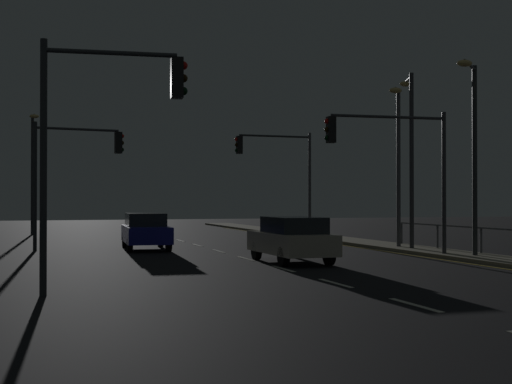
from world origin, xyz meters
The scene contains 14 objects.
ground_plane centered at (0.00, 17.50, 0.00)m, with size 112.00×112.00×0.00m, color black.
sidewalk_right centered at (7.87, 17.50, 0.07)m, with size 2.11×77.00×0.14m, color gray.
lane_markings_center centered at (0.00, 21.00, 0.01)m, with size 0.14×50.00×0.01m.
lane_edge_line centered at (6.57, 22.50, 0.01)m, with size 0.14×53.00×0.01m.
car centered at (1.05, 19.04, 0.82)m, with size 1.86×4.42×1.57m.
car_oncoming centered at (-2.74, 26.98, 0.82)m, with size 2.05×4.49×1.57m.
traffic_light_near_right centered at (5.28, 32.47, 4.18)m, with size 4.40×0.37×5.71m.
traffic_light_mid_left centered at (-5.89, 12.65, 4.02)m, with size 3.32×0.53×5.78m.
traffic_light_overhead_east centered at (5.19, 19.55, 3.93)m, with size 4.82×0.51×5.31m.
traffic_light_far_left centered at (-5.72, 27.60, 3.83)m, with size 3.84×0.71×5.45m.
street_lamp_mid_block centered at (7.51, 23.35, 4.25)m, with size 1.30×1.72×6.76m.
street_lamp_corner centered at (-7.42, 41.89, 4.42)m, with size 0.56×1.59×7.42m.
street_lamp_across_street centered at (7.66, 18.13, 4.35)m, with size 1.73×1.67×6.92m.
street_lamp_far_end centered at (7.78, 22.76, 4.51)m, with size 0.79×1.49×7.34m.
Camera 1 is at (-7.48, -3.88, 2.16)m, focal length 49.96 mm.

